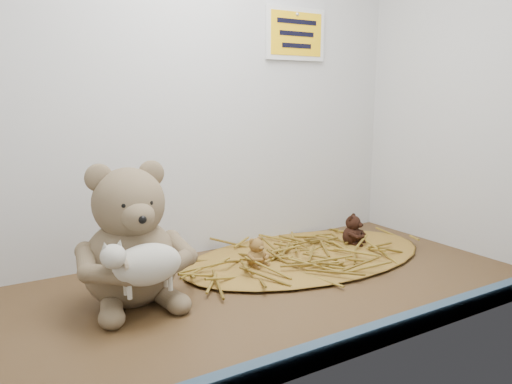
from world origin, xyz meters
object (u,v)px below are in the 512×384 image
mini_teddy_tan (256,250)px  mini_teddy_brown (352,228)px  toy_lamb (147,265)px  main_teddy (129,234)px

mini_teddy_tan → mini_teddy_brown: bearing=-10.5°
toy_lamb → mini_teddy_tan: bearing=23.1°
main_teddy → mini_teddy_tan: size_ratio=4.03×
toy_lamb → mini_teddy_tan: size_ratio=2.36×
mini_teddy_tan → main_teddy: bearing=172.3°
toy_lamb → mini_teddy_brown: bearing=13.3°
main_teddy → mini_teddy_tan: (29.70, 2.91, -8.95)cm
main_teddy → mini_teddy_brown: 60.73cm
main_teddy → mini_teddy_tan: main_teddy is taller
main_teddy → mini_teddy_brown: main_teddy is taller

